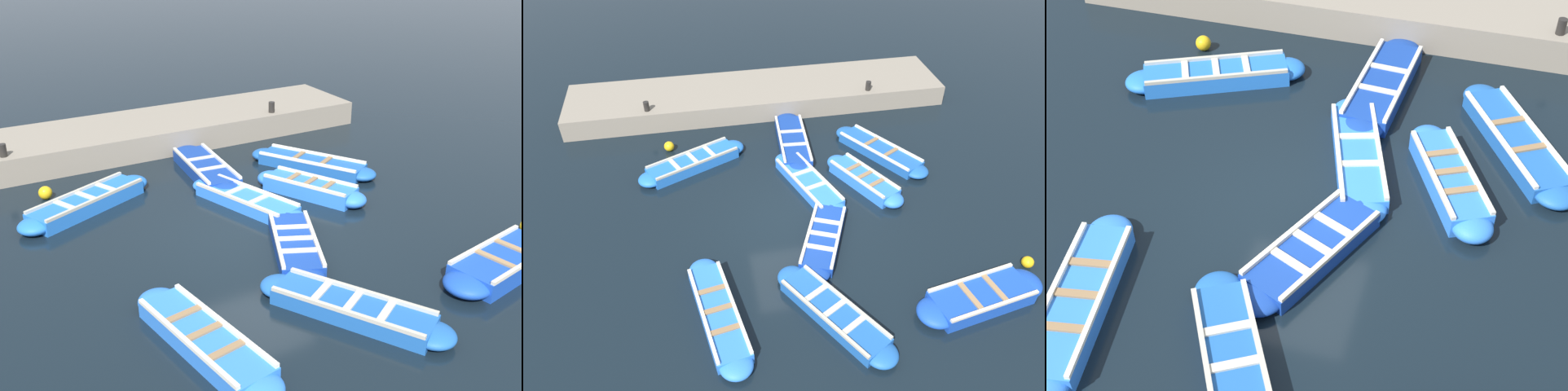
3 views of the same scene
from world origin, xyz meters
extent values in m
plane|color=black|center=(0.00, 0.00, 0.00)|extent=(120.00, 120.00, 0.00)
cube|color=#1E59AD|center=(-2.71, 3.59, 0.16)|extent=(3.06, 2.28, 0.32)
ellipsoid|color=#1E59AD|center=(-1.39, 4.37, 0.16)|extent=(1.08, 1.08, 0.32)
ellipsoid|color=#1E59AD|center=(-4.03, 2.82, 0.16)|extent=(1.08, 1.08, 0.32)
cube|color=silver|center=(-2.90, 3.92, 0.35)|extent=(2.62, 1.59, 0.07)
cube|color=silver|center=(-2.52, 3.26, 0.35)|extent=(2.62, 1.59, 0.07)
cube|color=olive|center=(-2.34, 3.81, 0.34)|extent=(0.50, 0.71, 0.04)
cube|color=olive|center=(-3.08, 3.37, 0.34)|extent=(0.50, 0.71, 0.04)
cube|color=blue|center=(3.10, -2.47, 0.16)|extent=(3.04, 1.32, 0.32)
ellipsoid|color=blue|center=(1.65, -2.72, 0.16)|extent=(0.91, 0.89, 0.32)
cube|color=silver|center=(3.04, -2.10, 0.35)|extent=(2.85, 0.56, 0.07)
cube|color=silver|center=(3.17, -2.84, 0.35)|extent=(2.85, 0.56, 0.07)
cube|color=olive|center=(3.72, -2.37, 0.34)|extent=(0.26, 0.75, 0.04)
cube|color=olive|center=(3.10, -2.47, 0.34)|extent=(0.26, 0.75, 0.04)
cube|color=olive|center=(2.49, -2.58, 0.34)|extent=(0.26, 0.75, 0.04)
cube|color=#1E59AD|center=(3.60, 0.23, 0.15)|extent=(2.97, 2.19, 0.30)
ellipsoid|color=#1E59AD|center=(2.33, -0.51, 0.15)|extent=(1.07, 1.06, 0.30)
cube|color=#B2AD9E|center=(3.41, 0.56, 0.34)|extent=(2.54, 1.51, 0.07)
cube|color=#B2AD9E|center=(3.79, -0.10, 0.34)|extent=(2.54, 1.51, 0.07)
cube|color=beige|center=(3.60, 0.23, 0.32)|extent=(0.49, 0.71, 0.04)
cube|color=beige|center=(3.06, -0.08, 0.32)|extent=(0.49, 0.71, 0.04)
cube|color=blue|center=(-1.21, 2.53, 0.19)|extent=(2.51, 1.76, 0.38)
ellipsoid|color=blue|center=(-0.12, 3.07, 0.19)|extent=(0.97, 0.96, 0.38)
ellipsoid|color=blue|center=(-2.29, 1.99, 0.19)|extent=(0.97, 0.96, 0.38)
cube|color=beige|center=(-1.36, 2.83, 0.41)|extent=(2.16, 1.13, 0.07)
cube|color=beige|center=(-1.06, 2.22, 0.41)|extent=(2.16, 1.13, 0.07)
cube|color=olive|center=(-0.75, 2.76, 0.40)|extent=(0.43, 0.67, 0.04)
cube|color=olive|center=(-1.21, 2.53, 0.40)|extent=(0.43, 0.67, 0.04)
cube|color=olive|center=(-1.67, 2.30, 0.40)|extent=(0.43, 0.67, 0.04)
cube|color=navy|center=(-3.82, 0.77, 0.17)|extent=(3.04, 1.18, 0.34)
ellipsoid|color=navy|center=(-2.34, 0.66, 0.17)|extent=(0.97, 0.95, 0.34)
ellipsoid|color=navy|center=(-5.30, 0.88, 0.17)|extent=(0.97, 0.95, 0.34)
cube|color=silver|center=(-3.78, 1.21, 0.37)|extent=(2.91, 0.30, 0.07)
cube|color=silver|center=(-3.85, 0.33, 0.37)|extent=(2.91, 0.30, 0.07)
cube|color=beige|center=(-3.40, 0.74, 0.36)|extent=(0.20, 0.85, 0.04)
cube|color=beige|center=(-4.24, 0.80, 0.36)|extent=(0.20, 0.85, 0.04)
cube|color=blue|center=(-1.46, 0.79, 0.14)|extent=(2.96, 1.68, 0.29)
ellipsoid|color=blue|center=(-0.11, 1.23, 0.14)|extent=(1.00, 0.98, 0.29)
ellipsoid|color=blue|center=(-2.81, 0.35, 0.14)|extent=(1.00, 0.98, 0.29)
cube|color=beige|center=(-1.58, 1.15, 0.32)|extent=(2.68, 0.94, 0.07)
cube|color=beige|center=(-1.34, 0.43, 0.32)|extent=(2.68, 0.94, 0.07)
cube|color=beige|center=(-1.07, 0.92, 0.31)|extent=(0.36, 0.75, 0.04)
cube|color=beige|center=(-1.84, 0.67, 0.31)|extent=(0.36, 0.75, 0.04)
cube|color=navy|center=(1.07, 0.62, 0.14)|extent=(2.66, 1.85, 0.29)
ellipsoid|color=navy|center=(2.22, 0.11, 0.14)|extent=(1.11, 1.10, 0.29)
ellipsoid|color=navy|center=(-0.08, 1.14, 0.14)|extent=(1.11, 1.10, 0.29)
cube|color=beige|center=(1.23, 1.00, 0.32)|extent=(2.28, 1.08, 0.07)
cube|color=beige|center=(0.90, 0.25, 0.32)|extent=(2.28, 1.08, 0.07)
cube|color=beige|center=(1.56, 0.40, 0.31)|extent=(0.45, 0.78, 0.04)
cube|color=beige|center=(1.07, 0.62, 0.31)|extent=(0.45, 0.78, 0.04)
cube|color=beige|center=(0.58, 0.84, 0.31)|extent=(0.45, 0.78, 0.04)
cube|color=blue|center=(-3.22, -2.73, 0.17)|extent=(2.07, 3.10, 0.34)
ellipsoid|color=blue|center=(-2.57, -4.10, 0.17)|extent=(1.05, 1.06, 0.34)
ellipsoid|color=blue|center=(-3.88, -1.36, 0.17)|extent=(1.05, 1.06, 0.34)
cube|color=#B2AD9E|center=(-2.88, -2.56, 0.38)|extent=(1.35, 2.72, 0.07)
cube|color=#B2AD9E|center=(-3.57, -2.89, 0.38)|extent=(1.35, 2.72, 0.07)
cube|color=beige|center=(-2.95, -3.31, 0.36)|extent=(0.73, 0.45, 0.04)
cube|color=beige|center=(-3.22, -2.73, 0.36)|extent=(0.73, 0.45, 0.04)
cube|color=beige|center=(-3.50, -2.15, 0.36)|extent=(0.73, 0.45, 0.04)
cube|color=gray|center=(-7.09, 0.00, 0.38)|extent=(2.96, 14.41, 0.77)
cylinder|color=black|center=(-5.96, 4.16, 0.94)|extent=(0.20, 0.20, 0.35)
sphere|color=#EAB214|center=(-4.37, -3.50, 0.17)|extent=(0.34, 0.34, 0.34)
camera|label=1|loc=(10.74, -5.72, 6.55)|focal=42.00mm
camera|label=2|loc=(10.84, -2.39, 9.97)|focal=35.00mm
camera|label=3|loc=(8.85, 2.79, 8.79)|focal=50.00mm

